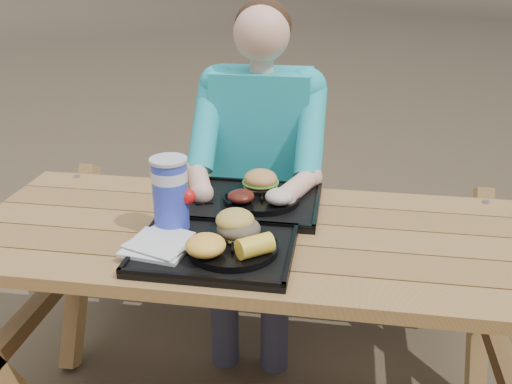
# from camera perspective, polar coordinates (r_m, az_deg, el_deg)

# --- Properties ---
(picnic_table) EXTENTS (1.80, 1.49, 0.75)m
(picnic_table) POSITION_cam_1_polar(r_m,az_deg,el_deg) (1.97, -0.00, -13.61)
(picnic_table) COLOR #999999
(picnic_table) RESTS_ON ground
(tray_near) EXTENTS (0.45, 0.35, 0.02)m
(tray_near) POSITION_cam_1_polar(r_m,az_deg,el_deg) (1.64, -4.16, -5.89)
(tray_near) COLOR black
(tray_near) RESTS_ON picnic_table
(tray_far) EXTENTS (0.45, 0.35, 0.02)m
(tray_far) POSITION_cam_1_polar(r_m,az_deg,el_deg) (1.93, -0.37, -1.20)
(tray_far) COLOR black
(tray_far) RESTS_ON picnic_table
(plate_near) EXTENTS (0.26, 0.26, 0.02)m
(plate_near) POSITION_cam_1_polar(r_m,az_deg,el_deg) (1.62, -2.32, -5.52)
(plate_near) COLOR black
(plate_near) RESTS_ON tray_near
(plate_far) EXTENTS (0.26, 0.26, 0.02)m
(plate_far) POSITION_cam_1_polar(r_m,az_deg,el_deg) (1.93, 0.56, -0.60)
(plate_far) COLOR black
(plate_far) RESTS_ON tray_far
(napkin_stack) EXTENTS (0.20, 0.20, 0.02)m
(napkin_stack) POSITION_cam_1_polar(r_m,az_deg,el_deg) (1.66, -9.67, -5.16)
(napkin_stack) COLOR silver
(napkin_stack) RESTS_ON tray_near
(soda_cup) EXTENTS (0.11, 0.11, 0.21)m
(soda_cup) POSITION_cam_1_polar(r_m,az_deg,el_deg) (1.72, -8.54, -0.33)
(soda_cup) COLOR #182CBA
(soda_cup) RESTS_ON tray_near
(condiment_bbq) EXTENTS (0.05, 0.05, 0.03)m
(condiment_bbq) POSITION_cam_1_polar(r_m,az_deg,el_deg) (1.75, -3.12, -3.03)
(condiment_bbq) COLOR black
(condiment_bbq) RESTS_ON tray_near
(condiment_mustard) EXTENTS (0.05, 0.05, 0.03)m
(condiment_mustard) POSITION_cam_1_polar(r_m,az_deg,el_deg) (1.73, -1.23, -3.34)
(condiment_mustard) COLOR #C49015
(condiment_mustard) RESTS_ON tray_near
(sandwich) EXTENTS (0.12, 0.12, 0.12)m
(sandwich) POSITION_cam_1_polar(r_m,az_deg,el_deg) (1.63, -1.76, -2.53)
(sandwich) COLOR gold
(sandwich) RESTS_ON plate_near
(mac_cheese) EXTENTS (0.11, 0.11, 0.06)m
(mac_cheese) POSITION_cam_1_polar(r_m,az_deg,el_deg) (1.55, -5.07, -5.33)
(mac_cheese) COLOR #FFBD43
(mac_cheese) RESTS_ON plate_near
(corn_cob) EXTENTS (0.14, 0.14, 0.06)m
(corn_cob) POSITION_cam_1_polar(r_m,az_deg,el_deg) (1.54, -0.11, -5.41)
(corn_cob) COLOR yellow
(corn_cob) RESTS_ON plate_near
(cutlery_far) EXTENTS (0.08, 0.14, 0.01)m
(cutlery_far) POSITION_cam_1_polar(r_m,az_deg,el_deg) (1.98, -5.06, -0.31)
(cutlery_far) COLOR black
(cutlery_far) RESTS_ON tray_far
(burger) EXTENTS (0.12, 0.12, 0.10)m
(burger) POSITION_cam_1_polar(r_m,az_deg,el_deg) (1.96, 0.46, 1.74)
(burger) COLOR #C98C47
(burger) RESTS_ON plate_far
(baked_beans) EXTENTS (0.09, 0.09, 0.04)m
(baked_beans) POSITION_cam_1_polar(r_m,az_deg,el_deg) (1.86, -1.52, -0.44)
(baked_beans) COLOR #4D160F
(baked_beans) RESTS_ON plate_far
(potato_salad) EXTENTS (0.09, 0.09, 0.05)m
(potato_salad) POSITION_cam_1_polar(r_m,az_deg,el_deg) (1.85, 2.33, -0.46)
(potato_salad) COLOR beige
(potato_salad) RESTS_ON plate_far
(diner) EXTENTS (0.48, 0.84, 1.28)m
(diner) POSITION_cam_1_polar(r_m,az_deg,el_deg) (2.35, 0.54, 0.20)
(diner) COLOR #1CC7C6
(diner) RESTS_ON ground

